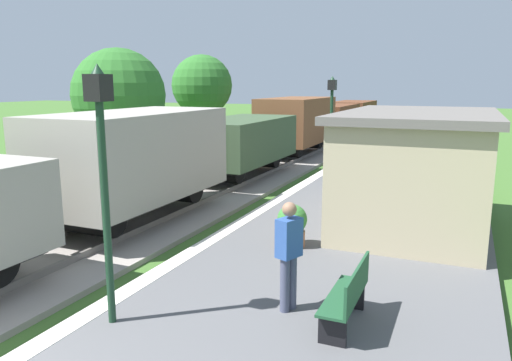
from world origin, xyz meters
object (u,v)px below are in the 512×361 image
lamp_post_far (332,108)px  tree_field_left (202,86)px  bench_near_hut (349,295)px  person_waiting (289,252)px  potted_planter (292,225)px  lamp_post_near (102,149)px  station_hut (416,168)px  tree_trackside_far (119,95)px  bench_down_platform (420,171)px  freight_train (271,134)px

lamp_post_far → tree_field_left: bearing=154.6°
bench_near_hut → lamp_post_far: size_ratio=0.41×
person_waiting → lamp_post_far: size_ratio=0.46×
bench_near_hut → potted_planter: 3.59m
potted_planter → lamp_post_near: bearing=-107.0°
station_hut → lamp_post_far: lamp_post_far is taller
lamp_post_far → tree_trackside_far: size_ratio=0.74×
potted_planter → lamp_post_far: size_ratio=0.25×
bench_down_platform → person_waiting: bearing=-95.1°
bench_down_platform → person_waiting: size_ratio=0.88×
bench_near_hut → potted_planter: potted_planter is taller
station_hut → bench_down_platform: bearing=93.4°
person_waiting → potted_planter: (-0.94, 2.89, -0.46)m
person_waiting → tree_field_left: (-9.57, 14.45, 2.39)m
freight_train → station_hut: station_hut is taller
potted_planter → lamp_post_near: 4.93m
station_hut → tree_field_left: bearing=141.3°
potted_planter → lamp_post_far: (-1.30, 8.08, 2.08)m
lamp_post_near → bench_down_platform: bearing=75.4°
person_waiting → potted_planter: bearing=-50.1°
bench_down_platform → tree_field_left: (-10.53, 3.53, 2.86)m
freight_train → lamp_post_far: (3.29, -2.29, 1.30)m
potted_planter → tree_trackside_far: size_ratio=0.18×
freight_train → bench_near_hut: bearing=-64.2°
bench_down_platform → lamp_post_far: 3.82m
freight_train → station_hut: bearing=-47.8°
freight_train → bench_near_hut: (6.49, -13.42, -0.78)m
station_hut → potted_planter: (-2.21, -2.87, -0.93)m
potted_planter → person_waiting: bearing=-72.0°
station_hut → freight_train: bearing=132.2°
freight_train → tree_field_left: (-4.04, 1.19, 2.07)m
bench_near_hut → lamp_post_near: 4.02m
lamp_post_near → tree_trackside_far: tree_trackside_far is taller
tree_trackside_far → lamp_post_near: bearing=-52.6°
person_waiting → tree_trackside_far: 12.89m
person_waiting → potted_planter: 3.07m
bench_near_hut → bench_down_platform: (0.00, 11.08, 0.00)m
bench_near_hut → lamp_post_near: size_ratio=0.41×
person_waiting → lamp_post_near: lamp_post_near is taller
potted_planter → lamp_post_near: (-1.30, -4.28, 2.08)m
station_hut → person_waiting: 5.91m
bench_near_hut → bench_down_platform: size_ratio=1.00×
bench_near_hut → tree_field_left: 18.23m
person_waiting → potted_planter: person_waiting is taller
tree_trackside_far → bench_down_platform: bearing=13.9°
tree_field_left → tree_trackside_far: bearing=-90.7°
lamp_post_near → tree_field_left: tree_field_left is taller
tree_trackside_far → potted_planter: bearing=-31.9°
bench_down_platform → lamp_post_near: 12.89m
lamp_post_far → tree_field_left: 8.15m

